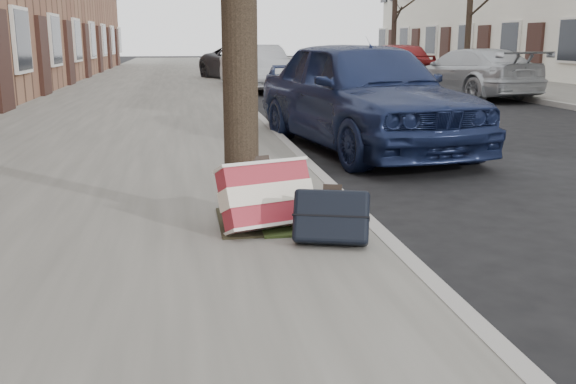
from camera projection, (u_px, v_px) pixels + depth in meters
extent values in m
cube|color=gray|center=(145.00, 93.00, 18.02)|extent=(5.00, 70.00, 0.12)
cube|color=slate|center=(524.00, 88.00, 19.84)|extent=(4.00, 70.00, 0.12)
cube|color=black|center=(273.00, 220.00, 5.03)|extent=(0.85, 0.85, 0.02)
cube|color=maroon|center=(266.00, 196.00, 4.74)|extent=(0.76, 0.57, 0.52)
cube|color=black|center=(331.00, 216.00, 4.41)|extent=(0.59, 0.44, 0.41)
imported|color=#172044|center=(362.00, 94.00, 8.92)|extent=(2.60, 4.82, 1.56)
imported|color=#B5B7BD|center=(257.00, 68.00, 19.40)|extent=(2.06, 4.32, 1.37)
imported|color=#323237|center=(248.00, 64.00, 23.32)|extent=(3.68, 5.25, 1.33)
imported|color=#A9ADB2|center=(469.00, 73.00, 17.04)|extent=(2.74, 4.74, 1.29)
imported|color=maroon|center=(395.00, 63.00, 22.04)|extent=(1.76, 4.31, 1.46)
cylinder|color=black|center=(394.00, 16.00, 29.73)|extent=(0.24, 0.24, 4.97)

